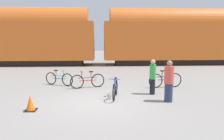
{
  "coord_description": "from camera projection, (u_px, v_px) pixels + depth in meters",
  "views": [
    {
      "loc": [
        0.06,
        -8.45,
        2.47
      ],
      "look_at": [
        0.6,
        1.29,
        1.1
      ],
      "focal_mm": 35.0,
      "sensor_mm": 36.0,
      "label": 1
    }
  ],
  "objects": [
    {
      "name": "bicycle_teal",
      "position": [
        59.0,
        79.0,
        11.81
      ],
      "size": [
        1.6,
        0.78,
        0.85
      ],
      "color": "black",
      "rests_on": "ground_plane"
    },
    {
      "name": "ground_plane",
      "position": [
        99.0,
        102.0,
        8.69
      ],
      "size": [
        80.0,
        80.0,
        0.0
      ],
      "primitive_type": "plane",
      "color": "gray"
    },
    {
      "name": "rail_near",
      "position": [
        99.0,
        66.0,
        20.66
      ],
      "size": [
        70.16,
        0.07,
        0.01
      ],
      "primitive_type": "cube",
      "color": "#4C4238",
      "rests_on": "ground_plane"
    },
    {
      "name": "freight_train",
      "position": [
        99.0,
        35.0,
        20.96
      ],
      "size": [
        58.16,
        2.82,
        5.45
      ],
      "color": "black",
      "rests_on": "ground_plane"
    },
    {
      "name": "person_in_green",
      "position": [
        153.0,
        77.0,
        9.81
      ],
      "size": [
        0.28,
        0.28,
        1.58
      ],
      "rotation": [
        0.0,
        0.0,
        4.82
      ],
      "color": "black",
      "rests_on": "ground_plane"
    },
    {
      "name": "bicycle_maroon",
      "position": [
        88.0,
        81.0,
        11.16
      ],
      "size": [
        1.73,
        0.59,
        0.88
      ],
      "color": "black",
      "rests_on": "ground_plane"
    },
    {
      "name": "bicycle_blue",
      "position": [
        115.0,
        89.0,
        9.26
      ],
      "size": [
        0.46,
        1.66,
        0.88
      ],
      "color": "black",
      "rests_on": "ground_plane"
    },
    {
      "name": "bicycle_black",
      "position": [
        165.0,
        80.0,
        11.26
      ],
      "size": [
        1.78,
        0.46,
        0.92
      ],
      "color": "black",
      "rests_on": "ground_plane"
    },
    {
      "name": "rail_far",
      "position": [
        99.0,
        64.0,
        22.07
      ],
      "size": [
        70.16,
        0.07,
        0.01
      ],
      "primitive_type": "cube",
      "color": "#4C4238",
      "rests_on": "ground_plane"
    },
    {
      "name": "traffic_cone",
      "position": [
        30.0,
        103.0,
        7.61
      ],
      "size": [
        0.4,
        0.4,
        0.55
      ],
      "color": "black",
      "rests_on": "ground_plane"
    },
    {
      "name": "person_in_red",
      "position": [
        169.0,
        81.0,
        8.63
      ],
      "size": [
        0.38,
        0.38,
        1.65
      ],
      "rotation": [
        0.0,
        0.0,
        5.07
      ],
      "color": "#283351",
      "rests_on": "ground_plane"
    }
  ]
}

